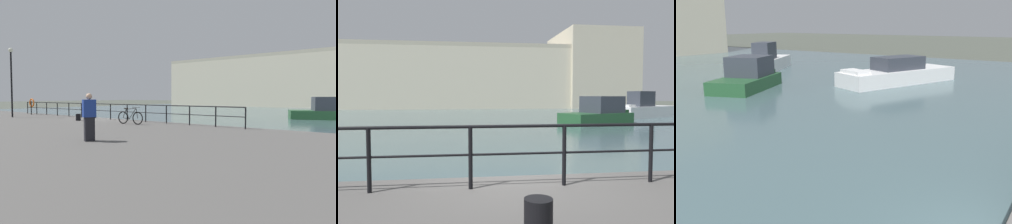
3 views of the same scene
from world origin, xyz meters
TOP-DOWN VIEW (x-y plane):
  - ground_plane at (0.00, 0.00)m, footprint 240.00×240.00m
  - water_basin at (0.00, 30.20)m, footprint 80.00×60.00m
  - quay_promenade at (0.00, -6.50)m, footprint 56.00×13.00m
  - moored_harbor_tender at (10.32, 19.05)m, footprint 6.51×4.79m
  - quay_railing at (0.05, -0.75)m, footprint 21.20×0.07m
  - parked_bicycle at (4.42, -2.39)m, footprint 1.77×0.26m
  - mooring_bollard at (-0.06, -2.69)m, footprint 0.32×0.32m
  - life_ring_stand at (-8.63, -1.34)m, footprint 0.75×0.16m
  - quay_lamp_post at (-6.64, -3.88)m, footprint 0.32×0.32m
  - standing_person at (7.87, -7.81)m, footprint 0.43×0.52m

SIDE VIEW (x-z plane):
  - ground_plane at x=0.00m, z-range 0.00..0.00m
  - water_basin at x=0.00m, z-range 0.00..0.01m
  - quay_promenade at x=0.00m, z-range 0.00..0.75m
  - moored_harbor_tender at x=10.32m, z-range -0.23..2.03m
  - mooring_bollard at x=-0.06m, z-range 0.75..1.19m
  - parked_bicycle at x=4.42m, z-range 0.64..1.63m
  - quay_railing at x=0.05m, z-range 0.94..2.02m
  - standing_person at x=7.87m, z-range 0.76..2.45m
  - life_ring_stand at x=-8.63m, z-range 1.02..2.42m
  - quay_lamp_post at x=-6.64m, z-range 1.42..6.61m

